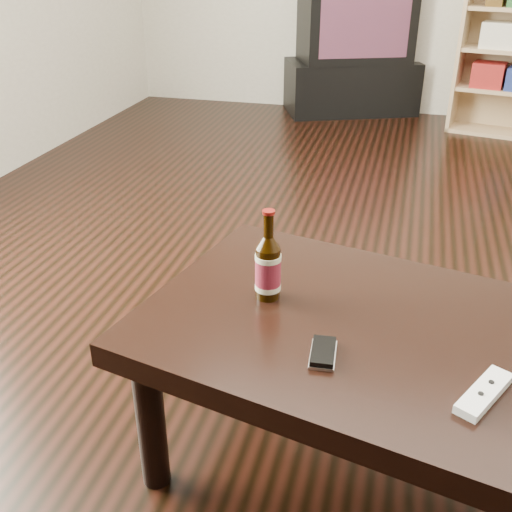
% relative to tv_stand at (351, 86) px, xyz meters
% --- Properties ---
extents(floor, '(5.00, 6.00, 0.01)m').
position_rel_tv_stand_xyz_m(floor, '(0.71, -2.92, -0.20)').
color(floor, black).
rests_on(floor, ground).
extents(tv_stand, '(1.11, 0.84, 0.40)m').
position_rel_tv_stand_xyz_m(tv_stand, '(0.00, 0.00, 0.00)').
color(tv_stand, black).
rests_on(tv_stand, floor).
extents(tv, '(0.94, 0.78, 0.61)m').
position_rel_tv_stand_xyz_m(tv, '(0.00, -0.00, 0.50)').
color(tv, black).
rests_on(tv, tv_stand).
extents(bookshelf, '(0.66, 0.41, 1.14)m').
position_rel_tv_stand_xyz_m(bookshelf, '(1.07, -0.32, 0.39)').
color(bookshelf, tan).
rests_on(bookshelf, floor).
extents(coffee_table, '(1.33, 0.95, 0.45)m').
position_rel_tv_stand_xyz_m(coffee_table, '(0.55, -3.74, 0.19)').
color(coffee_table, black).
rests_on(coffee_table, floor).
extents(beer_bottle, '(0.07, 0.07, 0.23)m').
position_rel_tv_stand_xyz_m(beer_bottle, '(0.21, -3.66, 0.33)').
color(beer_bottle, black).
rests_on(beer_bottle, coffee_table).
extents(phone, '(0.06, 0.11, 0.02)m').
position_rel_tv_stand_xyz_m(phone, '(0.38, -3.86, 0.26)').
color(phone, silver).
rests_on(phone, coffee_table).
extents(remote, '(0.12, 0.17, 0.02)m').
position_rel_tv_stand_xyz_m(remote, '(0.70, -3.91, 0.26)').
color(remote, white).
rests_on(remote, coffee_table).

